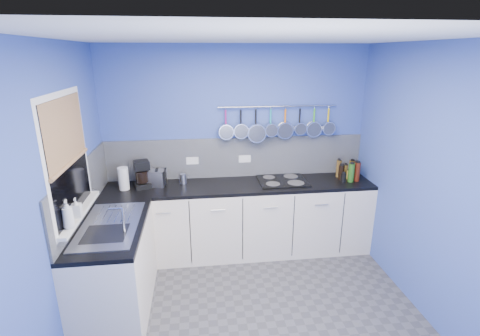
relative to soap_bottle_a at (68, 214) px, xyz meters
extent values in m
cube|color=#47474C|center=(1.53, 0.02, -1.18)|extent=(3.20, 3.00, 0.02)
cube|color=white|center=(1.53, 0.02, 1.34)|extent=(3.20, 3.00, 0.02)
cube|color=#3A52A9|center=(1.53, 1.53, 0.08)|extent=(3.20, 0.02, 2.50)
cube|color=#3A52A9|center=(1.53, -1.49, 0.08)|extent=(3.20, 0.02, 2.50)
cube|color=#3A52A9|center=(-0.08, 0.02, 0.08)|extent=(0.02, 3.00, 2.50)
cube|color=#3A52A9|center=(3.14, 0.02, 0.08)|extent=(0.02, 3.00, 2.50)
cube|color=gray|center=(1.53, 1.50, -0.02)|extent=(3.20, 0.02, 0.50)
cube|color=gray|center=(-0.06, 0.62, -0.02)|extent=(0.02, 1.80, 0.50)
cube|color=silver|center=(1.53, 1.22, -0.74)|extent=(3.20, 0.60, 0.86)
cube|color=black|center=(1.53, 1.22, -0.29)|extent=(3.20, 0.60, 0.04)
cube|color=silver|center=(0.23, 0.32, -0.74)|extent=(0.60, 1.20, 0.86)
cube|color=black|center=(0.23, 0.32, -0.29)|extent=(0.60, 1.20, 0.04)
cube|color=white|center=(-0.05, 0.32, 0.38)|extent=(0.01, 1.00, 1.10)
cube|color=black|center=(-0.04, 0.32, 0.38)|extent=(0.01, 0.90, 1.00)
cube|color=#9D7D4D|center=(-0.03, 0.32, 0.61)|extent=(0.01, 0.90, 0.55)
cube|color=white|center=(-0.02, 0.32, -0.13)|extent=(0.10, 0.98, 0.03)
cube|color=silver|center=(0.23, 0.32, -0.27)|extent=(0.50, 0.95, 0.01)
cube|color=white|center=(0.98, 1.49, -0.04)|extent=(0.15, 0.01, 0.09)
cube|color=white|center=(1.63, 1.49, -0.04)|extent=(0.15, 0.01, 0.09)
cylinder|color=silver|center=(2.03, 1.47, 0.61)|extent=(1.45, 0.02, 0.02)
imported|color=white|center=(0.00, 0.00, 0.00)|extent=(0.11, 0.11, 0.24)
imported|color=white|center=(0.00, 0.20, -0.03)|extent=(0.08, 0.09, 0.17)
cylinder|color=white|center=(0.20, 1.21, -0.14)|extent=(0.15, 0.15, 0.26)
cube|color=silver|center=(0.51, 1.31, -0.18)|extent=(0.32, 0.23, 0.19)
cylinder|color=silver|center=(0.86, 1.33, -0.21)|extent=(0.09, 0.09, 0.12)
cube|color=black|center=(2.06, 1.26, -0.26)|extent=(0.58, 0.51, 0.01)
cylinder|color=#8C5914|center=(2.98, 1.35, -0.17)|extent=(0.07, 0.07, 0.20)
cylinder|color=brown|center=(2.90, 1.35, -0.20)|extent=(0.06, 0.06, 0.14)
cylinder|color=brown|center=(2.80, 1.33, -0.16)|extent=(0.06, 0.06, 0.22)
cylinder|color=#3F721E|center=(2.99, 1.25, -0.17)|extent=(0.07, 0.07, 0.20)
cylinder|color=olive|center=(2.90, 1.24, -0.21)|extent=(0.06, 0.06, 0.11)
cylinder|color=black|center=(2.80, 1.23, -0.18)|extent=(0.07, 0.07, 0.18)
cylinder|color=#4C190C|center=(2.97, 1.16, -0.15)|extent=(0.07, 0.07, 0.23)
cylinder|color=#265919|center=(2.88, 1.14, -0.16)|extent=(0.07, 0.07, 0.23)
cylinder|color=black|center=(2.78, 1.12, -0.21)|extent=(0.06, 0.06, 0.11)
camera|label=1|loc=(1.05, -2.71, 1.22)|focal=26.51mm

